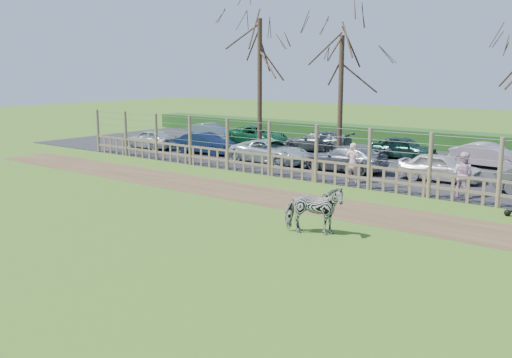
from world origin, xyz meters
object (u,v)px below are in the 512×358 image
Objects in this scene: car_10 at (404,148)px; car_11 at (489,156)px; car_8 at (258,136)px; zebra at (313,210)px; car_3 at (345,158)px; visitor_a at (353,163)px; crow at (508,213)px; tree_mid at (341,68)px; car_9 at (317,141)px; tree_left at (260,54)px; car_0 at (150,139)px; car_1 at (205,143)px; car_7 at (211,132)px; car_4 at (440,167)px; visitor_b at (463,175)px; car_2 at (270,151)px.

car_10 and car_11 have the same top height.
zebra is at bearing -130.60° from car_8.
car_3 is 0.96× the size of car_8.
visitor_a is 7.79m from car_10.
crow is at bearing 62.29° from car_3.
zebra is at bearing -63.47° from tree_mid.
car_8 is 1.04× the size of car_9.
tree_left is at bearing 18.80° from zebra.
crow is 9.36m from car_3.
car_1 is at bearing 92.09° from car_0.
car_7 is at bearing 25.34° from zebra.
car_0 is 17.66m from car_4.
crow is 0.07× the size of car_9.
car_8 is at bearing 129.06° from tree_left.
car_4 is at bearing -47.68° from visitor_b.
tree_left reaches higher than visitor_a.
car_4 and car_11 have the same top height.
car_8 is at bearing 137.19° from car_0.
car_9 is at bearing 63.86° from tree_left.
visitor_b is 15.57m from car_1.
tree_left is 9.31m from car_10.
tree_mid is 12.56m from car_0.
visitor_b reaches higher than car_1.
tree_left reaches higher than crow.
tree_left is 2.24× the size of car_0.
car_0 is 1.00× the size of car_10.
tree_mid reaches higher than car_2.
car_1 is (4.09, 0.53, 0.00)m from car_0.
car_2 is at bearing 17.56° from zebra.
car_2 is (-2.49, -2.73, -4.23)m from tree_mid.
car_1 is 11.04m from car_10.
car_3 and car_4 have the same top height.
car_0 is 1.00× the size of car_4.
tree_left is at bearing -105.14° from car_3.
car_0 is 14.97m from car_10.
visitor_a is 8.30m from car_11.
car_8 is at bearing 17.84° from zebra.
car_3 is (1.69, -2.45, -4.23)m from tree_mid.
car_0 is at bearing 110.80° from car_11.
car_7 and car_10 have the same top height.
car_4 is (4.48, 0.33, 0.00)m from car_3.
car_1 is 5.85m from car_7.
car_2 is 4.19m from car_3.
zebra is at bearing -178.82° from car_11.
zebra is 0.43× the size of car_9.
zebra reaches higher than crow.
zebra is at bearing 83.73° from visitor_b.
crow is at bearing -105.68° from car_2.
zebra is at bearing -124.45° from crow.
zebra is 10.17m from car_4.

